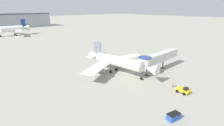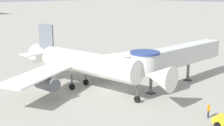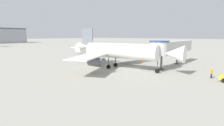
# 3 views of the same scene
# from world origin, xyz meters

# --- Properties ---
(ground_plane) EXTENTS (800.00, 800.00, 0.00)m
(ground_plane) POSITION_xyz_m (0.00, 0.00, 0.00)
(ground_plane) COLOR #9E9B8E
(main_airplane) EXTENTS (27.98, 25.96, 9.20)m
(main_airplane) POSITION_xyz_m (-1.90, 2.74, 3.91)
(main_airplane) COLOR white
(main_airplane) RESTS_ON ground_plane
(jet_bridge) EXTENTS (20.67, 4.10, 6.34)m
(jet_bridge) POSITION_xyz_m (8.89, -5.18, 4.65)
(jet_bridge) COLOR silver
(jet_bridge) RESTS_ON ground_plane
(traffic_cone_starboard_wing) EXTENTS (0.44, 0.44, 0.73)m
(traffic_cone_starboard_wing) POSITION_xyz_m (9.16, 2.81, 0.35)
(traffic_cone_starboard_wing) COLOR black
(traffic_cone_starboard_wing) RESTS_ON ground_plane
(ground_crew_marshaller) EXTENTS (0.38, 0.40, 1.81)m
(ground_crew_marshaller) POSITION_xyz_m (1.43, -15.52, 1.05)
(ground_crew_marshaller) COLOR #1E2338
(ground_crew_marshaller) RESTS_ON ground_plane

